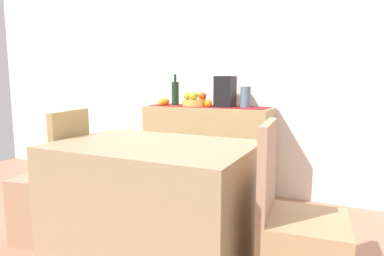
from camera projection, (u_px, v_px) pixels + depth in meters
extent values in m
cube|color=#A3755A|center=(173.00, 237.00, 2.39)|extent=(6.40, 6.40, 0.02)
cube|color=silver|center=(230.00, 54.00, 3.25)|extent=(6.40, 0.06, 2.70)
cube|color=tan|center=(208.00, 151.00, 3.20)|extent=(1.20, 0.42, 0.85)
cube|color=maroon|center=(208.00, 106.00, 3.14)|extent=(1.12, 0.32, 0.01)
cylinder|color=gold|center=(197.00, 103.00, 3.19)|extent=(0.27, 0.27, 0.06)
sphere|color=gold|center=(193.00, 96.00, 3.09)|extent=(0.07, 0.07, 0.07)
sphere|color=gold|center=(195.00, 96.00, 3.21)|extent=(0.07, 0.07, 0.07)
sphere|color=#B93718|center=(203.00, 96.00, 3.14)|extent=(0.07, 0.07, 0.07)
sphere|color=gold|center=(202.00, 96.00, 3.24)|extent=(0.07, 0.07, 0.07)
sphere|color=#87AD32|center=(188.00, 96.00, 3.16)|extent=(0.07, 0.07, 0.07)
cylinder|color=#173822|center=(175.00, 94.00, 3.28)|extent=(0.07, 0.07, 0.23)
cylinder|color=#173822|center=(175.00, 78.00, 3.26)|extent=(0.03, 0.03, 0.07)
cube|color=black|center=(225.00, 92.00, 3.05)|extent=(0.16, 0.18, 0.28)
cylinder|color=slate|center=(245.00, 97.00, 2.98)|extent=(0.09, 0.09, 0.19)
sphere|color=orange|center=(162.00, 102.00, 3.22)|extent=(0.07, 0.07, 0.07)
sphere|color=orange|center=(166.00, 102.00, 3.31)|extent=(0.07, 0.07, 0.07)
sphere|color=orange|center=(208.00, 104.00, 3.04)|extent=(0.07, 0.07, 0.07)
cube|color=tan|center=(153.00, 206.00, 1.95)|extent=(1.12, 0.76, 0.74)
cube|color=tan|center=(51.00, 206.00, 2.33)|extent=(0.47, 0.47, 0.45)
cube|color=tan|center=(71.00, 144.00, 2.23)|extent=(0.12, 0.40, 0.45)
cube|color=tan|center=(267.00, 168.00, 1.61)|extent=(0.08, 0.40, 0.45)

